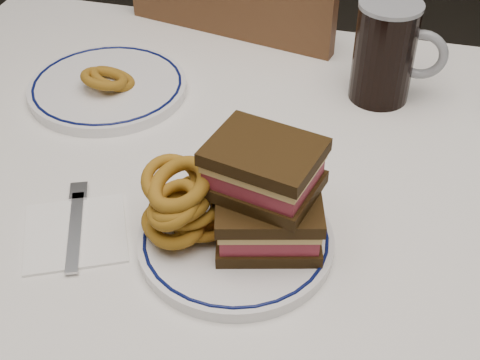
% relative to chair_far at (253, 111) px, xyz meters
% --- Properties ---
extents(dining_table, '(1.27, 0.87, 0.75)m').
position_rel_chair_far_xyz_m(dining_table, '(0.10, -0.48, 0.15)').
color(dining_table, silver).
rests_on(dining_table, floor).
extents(chair_far, '(0.50, 0.50, 0.92)m').
position_rel_chair_far_xyz_m(chair_far, '(0.00, 0.00, 0.00)').
color(chair_far, '#482617').
rests_on(chair_far, floor).
extents(main_plate, '(0.25, 0.25, 0.02)m').
position_rel_chair_far_xyz_m(main_plate, '(0.13, -0.67, 0.26)').
color(main_plate, white).
rests_on(main_plate, dining_table).
extents(reuben_sandwich, '(0.16, 0.15, 0.13)m').
position_rel_chair_far_xyz_m(reuben_sandwich, '(0.17, -0.66, 0.34)').
color(reuben_sandwich, black).
rests_on(reuben_sandwich, main_plate).
extents(onion_rings_main, '(0.12, 0.12, 0.13)m').
position_rel_chair_far_xyz_m(onion_rings_main, '(0.07, -0.68, 0.32)').
color(onion_rings_main, brown).
rests_on(onion_rings_main, main_plate).
extents(ketchup_ramekin, '(0.06, 0.06, 0.03)m').
position_rel_chair_far_xyz_m(ketchup_ramekin, '(0.11, -0.58, 0.29)').
color(ketchup_ramekin, silver).
rests_on(ketchup_ramekin, main_plate).
extents(beer_mug, '(0.15, 0.10, 0.17)m').
position_rel_chair_far_xyz_m(beer_mug, '(0.28, -0.27, 0.34)').
color(beer_mug, black).
rests_on(beer_mug, dining_table).
extents(far_plate, '(0.27, 0.27, 0.02)m').
position_rel_chair_far_xyz_m(far_plate, '(-0.17, -0.37, 0.26)').
color(far_plate, white).
rests_on(far_plate, dining_table).
extents(onion_rings_far, '(0.09, 0.10, 0.06)m').
position_rel_chair_far_xyz_m(onion_rings_far, '(-0.16, -0.38, 0.28)').
color(onion_rings_far, brown).
rests_on(onion_rings_far, far_plate).
extents(napkin_fork, '(0.17, 0.18, 0.01)m').
position_rel_chair_far_xyz_m(napkin_fork, '(-0.08, -0.70, 0.25)').
color(napkin_fork, white).
rests_on(napkin_fork, dining_table).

